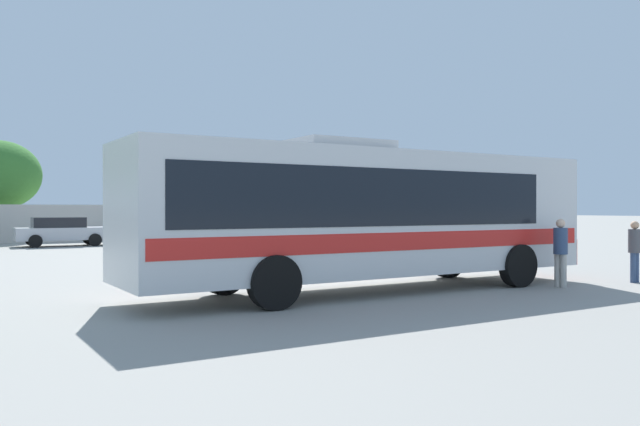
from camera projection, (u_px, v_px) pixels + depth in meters
name	position (u px, v px, depth m)	size (l,w,h in m)	color
ground_plane	(181.00, 262.00, 22.67)	(300.00, 300.00, 0.00)	gray
perimeter_wall	(73.00, 223.00, 36.48)	(80.00, 0.30, 2.12)	beige
coach_bus_silver_red	(366.00, 212.00, 14.46)	(11.52, 3.06, 3.42)	silver
attendant_by_bus_door	(561.00, 249.00, 15.27)	(0.38, 0.38, 1.65)	#B7B2A8
passenger_waiting_on_apron	(635.00, 248.00, 16.26)	(0.33, 0.33, 1.58)	#33476B
parked_car_third_silver	(62.00, 231.00, 31.98)	(4.58, 2.24, 1.46)	#B7BABF
parked_car_rightmost_dark_blue	(193.00, 228.00, 36.50)	(4.42, 2.05, 1.42)	navy
roadside_tree_right	(287.00, 179.00, 49.60)	(3.96, 3.96, 5.90)	brown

